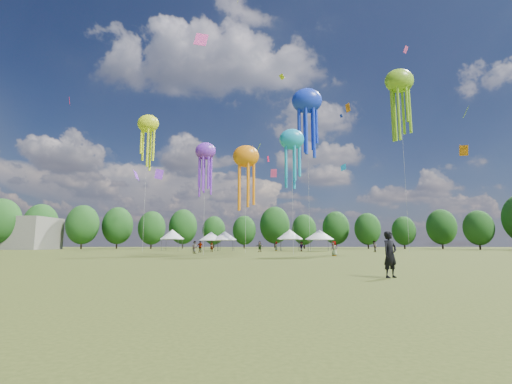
{
  "coord_description": "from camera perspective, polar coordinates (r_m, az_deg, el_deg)",
  "views": [
    {
      "loc": [
        2.06,
        -16.82,
        1.38
      ],
      "look_at": [
        1.18,
        15.0,
        6.0
      ],
      "focal_mm": 25.14,
      "sensor_mm": 36.0,
      "label": 1
    }
  ],
  "objects": [
    {
      "name": "show_kites",
      "position": [
        63.32,
        6.13,
        10.5
      ],
      "size": [
        50.48,
        21.09,
        32.15
      ],
      "color": "orange",
      "rests_on": "ground"
    },
    {
      "name": "treeline",
      "position": [
        79.72,
        -2.69,
        -4.54
      ],
      "size": [
        201.57,
        95.24,
        13.43
      ],
      "color": "#38281C",
      "rests_on": "ground"
    },
    {
      "name": "festival_tents",
      "position": [
        72.08,
        -1.56,
        -6.87
      ],
      "size": [
        34.98,
        10.66,
        4.34
      ],
      "color": "#47474C",
      "rests_on": "ground"
    },
    {
      "name": "spectators_far",
      "position": [
        63.01,
        4.34,
        -8.65
      ],
      "size": [
        30.06,
        34.3,
        1.89
      ],
      "color": "gray",
      "rests_on": "ground"
    },
    {
      "name": "observer_main",
      "position": [
        16.05,
        20.56,
        -9.26
      ],
      "size": [
        0.83,
        0.75,
        1.91
      ],
      "primitive_type": "imported",
      "rotation": [
        0.0,
        0.0,
        0.53
      ],
      "color": "black",
      "rests_on": "ground"
    },
    {
      "name": "ground",
      "position": [
        17.0,
        -5.51,
        -12.87
      ],
      "size": [
        300.0,
        300.0,
        0.0
      ],
      "primitive_type": "plane",
      "color": "#384416",
      "rests_on": "ground"
    },
    {
      "name": "small_kites",
      "position": [
        63.44,
        2.0,
        17.86
      ],
      "size": [
        71.1,
        54.03,
        45.33
      ],
      "color": "orange",
      "rests_on": "ground"
    },
    {
      "name": "spectator_near",
      "position": [
        52.47,
        -9.74,
        -8.67
      ],
      "size": [
        1.1,
        1.08,
        1.79
      ],
      "primitive_type": "imported",
      "rotation": [
        0.0,
        0.0,
        2.42
      ],
      "color": "gray",
      "rests_on": "ground"
    }
  ]
}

